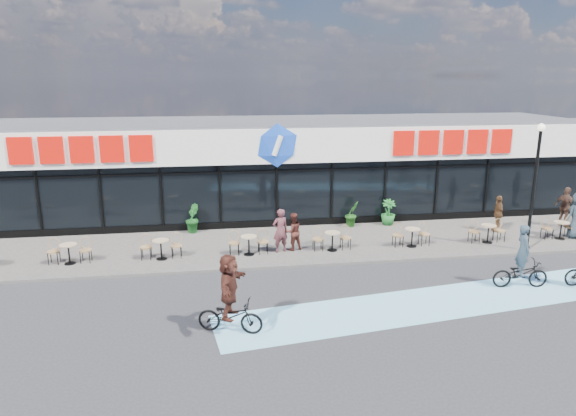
{
  "coord_description": "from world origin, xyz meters",
  "views": [
    {
      "loc": [
        -2.84,
        -15.07,
        6.7
      ],
      "look_at": [
        -0.02,
        3.5,
        1.85
      ],
      "focal_mm": 32.0,
      "sensor_mm": 36.0,
      "label": 1
    }
  ],
  "objects_px": {
    "patron_left": "(280,230)",
    "patron_right": "(293,232)",
    "potted_plant_left": "(192,218)",
    "potted_plant_mid": "(352,214)",
    "pedestrian_a": "(498,213)",
    "pedestrian_b": "(566,207)",
    "cyclist_a": "(521,267)",
    "lamp_post": "(535,176)",
    "potted_plant_right": "(388,212)"
  },
  "relations": [
    {
      "from": "potted_plant_left",
      "to": "pedestrian_a",
      "type": "xyz_separation_m",
      "value": [
        13.16,
        -1.84,
        0.17
      ]
    },
    {
      "from": "pedestrian_a",
      "to": "pedestrian_b",
      "type": "bearing_deg",
      "value": 106.42
    },
    {
      "from": "potted_plant_mid",
      "to": "cyclist_a",
      "type": "height_order",
      "value": "cyclist_a"
    },
    {
      "from": "potted_plant_right",
      "to": "patron_left",
      "type": "distance_m",
      "value": 6.15
    },
    {
      "from": "potted_plant_left",
      "to": "patron_left",
      "type": "relative_size",
      "value": 0.72
    },
    {
      "from": "potted_plant_mid",
      "to": "patron_left",
      "type": "xyz_separation_m",
      "value": [
        -3.66,
        -2.96,
        0.28
      ]
    },
    {
      "from": "pedestrian_a",
      "to": "potted_plant_left",
      "type": "bearing_deg",
      "value": -85.36
    },
    {
      "from": "patron_left",
      "to": "potted_plant_mid",
      "type": "bearing_deg",
      "value": -157.24
    },
    {
      "from": "lamp_post",
      "to": "potted_plant_left",
      "type": "bearing_deg",
      "value": 161.33
    },
    {
      "from": "pedestrian_b",
      "to": "cyclist_a",
      "type": "bearing_deg",
      "value": 120.01
    },
    {
      "from": "lamp_post",
      "to": "potted_plant_left",
      "type": "distance_m",
      "value": 13.88
    },
    {
      "from": "pedestrian_b",
      "to": "potted_plant_left",
      "type": "bearing_deg",
      "value": 69.43
    },
    {
      "from": "pedestrian_b",
      "to": "pedestrian_a",
      "type": "bearing_deg",
      "value": 78.82
    },
    {
      "from": "pedestrian_a",
      "to": "cyclist_a",
      "type": "relative_size",
      "value": 0.75
    },
    {
      "from": "potted_plant_mid",
      "to": "pedestrian_a",
      "type": "bearing_deg",
      "value": -15.36
    },
    {
      "from": "potted_plant_left",
      "to": "patron_left",
      "type": "height_order",
      "value": "patron_left"
    },
    {
      "from": "patron_right",
      "to": "pedestrian_a",
      "type": "relative_size",
      "value": 0.94
    },
    {
      "from": "patron_left",
      "to": "cyclist_a",
      "type": "relative_size",
      "value": 0.81
    },
    {
      "from": "patron_left",
      "to": "pedestrian_a",
      "type": "bearing_deg",
      "value": 171.37
    },
    {
      "from": "potted_plant_mid",
      "to": "pedestrian_b",
      "type": "distance_m",
      "value": 9.59
    },
    {
      "from": "patron_left",
      "to": "patron_right",
      "type": "relative_size",
      "value": 1.15
    },
    {
      "from": "potted_plant_right",
      "to": "patron_right",
      "type": "xyz_separation_m",
      "value": [
        -4.86,
        -2.83,
        0.16
      ]
    },
    {
      "from": "potted_plant_mid",
      "to": "pedestrian_a",
      "type": "distance_m",
      "value": 6.3
    },
    {
      "from": "potted_plant_left",
      "to": "potted_plant_mid",
      "type": "distance_m",
      "value": 7.09
    },
    {
      "from": "potted_plant_left",
      "to": "patron_right",
      "type": "relative_size",
      "value": 0.83
    },
    {
      "from": "pedestrian_b",
      "to": "cyclist_a",
      "type": "relative_size",
      "value": 0.85
    },
    {
      "from": "potted_plant_left",
      "to": "potted_plant_mid",
      "type": "relative_size",
      "value": 1.07
    },
    {
      "from": "potted_plant_mid",
      "to": "potted_plant_right",
      "type": "relative_size",
      "value": 0.99
    },
    {
      "from": "lamp_post",
      "to": "pedestrian_a",
      "type": "bearing_deg",
      "value": 85.52
    },
    {
      "from": "lamp_post",
      "to": "patron_left",
      "type": "distance_m",
      "value": 9.84
    },
    {
      "from": "potted_plant_mid",
      "to": "pedestrian_b",
      "type": "xyz_separation_m",
      "value": [
        9.47,
        -1.44,
        0.32
      ]
    },
    {
      "from": "potted_plant_left",
      "to": "lamp_post",
      "type": "bearing_deg",
      "value": -18.67
    },
    {
      "from": "pedestrian_a",
      "to": "cyclist_a",
      "type": "bearing_deg",
      "value": -11.01
    },
    {
      "from": "patron_right",
      "to": "pedestrian_b",
      "type": "bearing_deg",
      "value": 168.59
    },
    {
      "from": "potted_plant_right",
      "to": "pedestrian_a",
      "type": "height_order",
      "value": "pedestrian_a"
    },
    {
      "from": "lamp_post",
      "to": "potted_plant_right",
      "type": "bearing_deg",
      "value": 134.59
    },
    {
      "from": "patron_right",
      "to": "potted_plant_mid",
      "type": "bearing_deg",
      "value": -155.84
    },
    {
      "from": "potted_plant_left",
      "to": "potted_plant_right",
      "type": "height_order",
      "value": "potted_plant_left"
    },
    {
      "from": "potted_plant_mid",
      "to": "patron_right",
      "type": "height_order",
      "value": "patron_right"
    },
    {
      "from": "cyclist_a",
      "to": "patron_left",
      "type": "bearing_deg",
      "value": 149.08
    },
    {
      "from": "potted_plant_right",
      "to": "pedestrian_a",
      "type": "bearing_deg",
      "value": -21.14
    },
    {
      "from": "patron_right",
      "to": "patron_left",
      "type": "bearing_deg",
      "value": -1.85
    },
    {
      "from": "patron_right",
      "to": "pedestrian_a",
      "type": "bearing_deg",
      "value": 169.47
    },
    {
      "from": "patron_right",
      "to": "potted_plant_left",
      "type": "bearing_deg",
      "value": -54.81
    },
    {
      "from": "potted_plant_right",
      "to": "cyclist_a",
      "type": "bearing_deg",
      "value": -75.5
    },
    {
      "from": "potted_plant_right",
      "to": "potted_plant_mid",
      "type": "bearing_deg",
      "value": -179.37
    },
    {
      "from": "pedestrian_a",
      "to": "lamp_post",
      "type": "bearing_deg",
      "value": 8.14
    },
    {
      "from": "potted_plant_left",
      "to": "potted_plant_mid",
      "type": "bearing_deg",
      "value": -1.41
    },
    {
      "from": "lamp_post",
      "to": "pedestrian_b",
      "type": "distance_m",
      "value": 4.97
    },
    {
      "from": "potted_plant_mid",
      "to": "patron_left",
      "type": "height_order",
      "value": "patron_left"
    }
  ]
}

